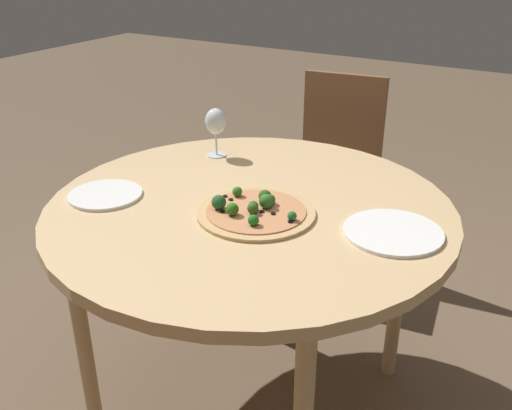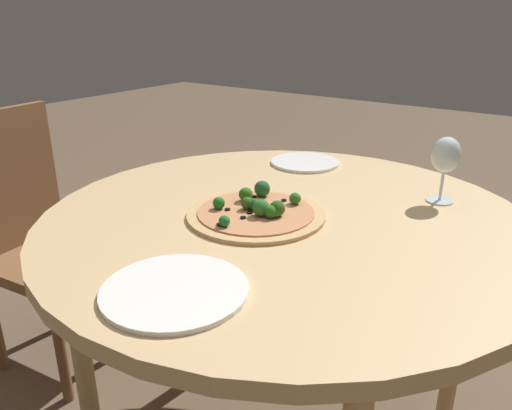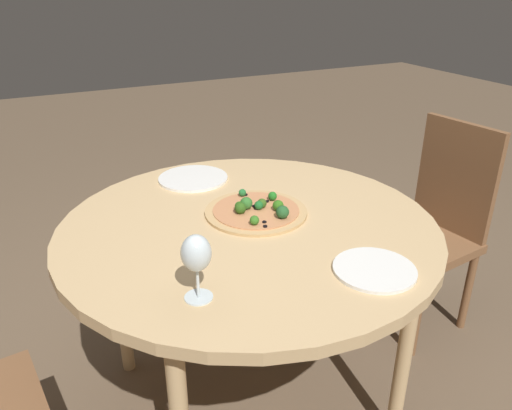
{
  "view_description": "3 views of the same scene",
  "coord_description": "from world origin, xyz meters",
  "views": [
    {
      "loc": [
        -1.33,
        -0.81,
        1.51
      ],
      "look_at": [
        -0.05,
        -0.05,
        0.8
      ],
      "focal_mm": 40.0,
      "sensor_mm": 36.0,
      "label": 1
    },
    {
      "loc": [
        0.61,
        -0.99,
        1.25
      ],
      "look_at": [
        -0.05,
        -0.05,
        0.8
      ],
      "focal_mm": 35.0,
      "sensor_mm": 36.0,
      "label": 2
    },
    {
      "loc": [
        0.62,
        1.31,
        1.51
      ],
      "look_at": [
        -0.05,
        -0.05,
        0.8
      ],
      "focal_mm": 35.0,
      "sensor_mm": 36.0,
      "label": 3
    }
  ],
  "objects": [
    {
      "name": "plate_near",
      "position": [
        0.03,
        -0.43,
        0.78
      ],
      "size": [
        0.27,
        0.27,
        0.01
      ],
      "color": "white",
      "rests_on": "dining_table"
    },
    {
      "name": "plate_far",
      "position": [
        -0.18,
        0.41,
        0.78
      ],
      "size": [
        0.23,
        0.23,
        0.01
      ],
      "color": "white",
      "rests_on": "dining_table"
    },
    {
      "name": "dining_table",
      "position": [
        0.0,
        0.0,
        0.71
      ],
      "size": [
        1.23,
        1.23,
        0.77
      ],
      "color": "tan",
      "rests_on": "ground_plane"
    },
    {
      "name": "pizza",
      "position": [
        -0.05,
        -0.05,
        0.79
      ],
      "size": [
        0.35,
        0.35,
        0.06
      ],
      "color": "tan",
      "rests_on": "dining_table"
    },
    {
      "name": "ground_plane",
      "position": [
        0.0,
        0.0,
        0.0
      ],
      "size": [
        12.0,
        12.0,
        0.0
      ],
      "primitive_type": "plane",
      "color": "brown"
    },
    {
      "name": "wine_glass",
      "position": [
        0.29,
        0.32,
        0.9
      ],
      "size": [
        0.08,
        0.08,
        0.18
      ],
      "color": "silver",
      "rests_on": "dining_table"
    },
    {
      "name": "chair",
      "position": [
        -0.97,
        -0.12,
        0.5
      ],
      "size": [
        0.44,
        0.44,
        0.94
      ],
      "rotation": [
        0.0,
        0.0,
        -4.59
      ],
      "color": "brown",
      "rests_on": "ground_plane"
    }
  ]
}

